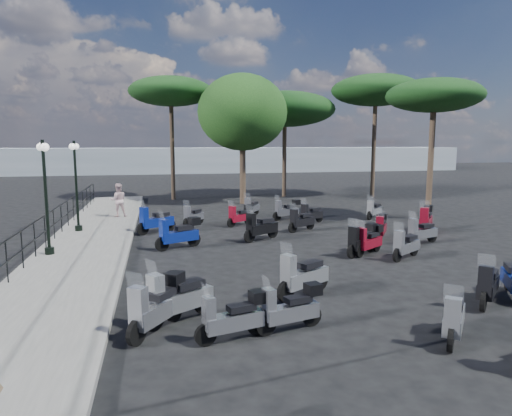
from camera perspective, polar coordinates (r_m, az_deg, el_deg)
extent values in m
plane|color=black|center=(14.03, 4.82, -7.08)|extent=(120.00, 120.00, 0.00)
cube|color=#64625F|center=(16.53, -20.69, -4.97)|extent=(3.00, 30.00, 0.15)
cylinder|color=black|center=(13.23, -28.71, -5.90)|extent=(0.04, 0.04, 1.10)
cylinder|color=black|center=(14.51, -27.20, -4.61)|extent=(0.04, 0.04, 1.10)
cylinder|color=black|center=(15.81, -25.94, -3.54)|extent=(0.04, 0.04, 1.10)
cylinder|color=black|center=(17.12, -24.87, -2.63)|extent=(0.04, 0.04, 1.10)
cylinder|color=black|center=(18.43, -23.95, -1.85)|extent=(0.04, 0.04, 1.10)
cylinder|color=black|center=(19.76, -23.16, -1.17)|extent=(0.04, 0.04, 1.10)
cylinder|color=black|center=(21.09, -22.47, -0.57)|extent=(0.04, 0.04, 1.10)
cylinder|color=black|center=(22.42, -21.86, -0.05)|extent=(0.04, 0.04, 1.10)
cylinder|color=black|center=(23.76, -21.32, 0.41)|extent=(0.04, 0.04, 1.10)
cylinder|color=black|center=(25.10, -20.84, 0.83)|extent=(0.04, 0.04, 1.10)
cylinder|color=black|center=(26.44, -20.40, 1.20)|extent=(0.04, 0.04, 1.10)
cylinder|color=black|center=(27.79, -20.01, 1.54)|extent=(0.04, 0.04, 1.10)
cylinder|color=black|center=(29.14, -19.66, 1.84)|extent=(0.04, 0.04, 1.10)
cube|color=black|center=(16.37, -25.49, -1.25)|extent=(0.04, 26.00, 0.04)
cube|color=black|center=(16.46, -25.38, -3.07)|extent=(0.04, 26.00, 0.04)
cylinder|color=black|center=(16.06, -24.40, -4.88)|extent=(0.29, 0.29, 0.22)
cylinder|color=black|center=(15.78, -24.76, 1.16)|extent=(0.10, 0.10, 3.63)
cylinder|color=black|center=(15.69, -25.13, 7.25)|extent=(0.32, 0.78, 0.04)
sphere|color=white|center=(16.09, -25.32, 6.92)|extent=(0.25, 0.25, 0.25)
sphere|color=white|center=(15.28, -24.89, 6.92)|extent=(0.25, 0.25, 0.25)
cylinder|color=black|center=(19.78, -21.29, -2.35)|extent=(0.29, 0.29, 0.22)
cylinder|color=black|center=(19.56, -21.54, 2.54)|extent=(0.10, 0.10, 3.61)
cylinder|color=black|center=(19.48, -21.80, 7.42)|extent=(0.04, 0.81, 0.04)
sphere|color=white|center=(19.88, -21.60, 7.18)|extent=(0.25, 0.25, 0.25)
sphere|color=white|center=(19.08, -21.99, 7.14)|extent=(0.25, 0.25, 0.25)
imported|color=#C9A9AD|center=(22.81, -16.85, 0.96)|extent=(0.85, 0.70, 1.60)
cylinder|color=black|center=(9.46, -12.79, -13.29)|extent=(0.49, 0.37, 0.52)
cylinder|color=black|center=(10.15, -6.46, -11.63)|extent=(0.49, 0.37, 0.52)
cube|color=#93969B|center=(9.75, -9.27, -11.31)|extent=(1.38, 1.06, 0.37)
cube|color=black|center=(9.76, -8.42, -9.42)|extent=(0.72, 0.62, 0.15)
cube|color=#93969B|center=(9.34, -12.43, -10.35)|extent=(0.37, 0.40, 0.75)
plane|color=white|center=(9.16, -12.87, -7.55)|extent=(0.29, 0.39, 0.40)
cylinder|color=black|center=(8.90, -14.72, -14.83)|extent=(0.37, 0.47, 0.50)
cylinder|color=black|center=(9.84, -10.18, -12.42)|extent=(0.37, 0.47, 0.50)
cube|color=gray|center=(9.33, -12.17, -12.41)|extent=(1.07, 1.30, 0.35)
cube|color=black|center=(9.37, -11.60, -10.43)|extent=(0.61, 0.69, 0.15)
cube|color=gray|center=(8.79, -14.50, -11.79)|extent=(0.39, 0.37, 0.73)
plane|color=white|center=(8.60, -14.87, -8.99)|extent=(0.37, 0.29, 0.39)
cube|color=black|center=(9.64, -10.21, -8.69)|extent=(0.47, 0.48, 0.27)
cylinder|color=black|center=(15.94, -11.67, -4.44)|extent=(0.50, 0.31, 0.50)
cylinder|color=black|center=(16.50, -7.76, -3.91)|extent=(0.50, 0.31, 0.50)
cube|color=navy|center=(16.19, -9.53, -3.50)|extent=(1.37, 0.90, 0.35)
cube|color=black|center=(16.22, -9.00, -2.42)|extent=(0.70, 0.55, 0.15)
cube|color=navy|center=(15.88, -11.45, -2.72)|extent=(0.34, 0.38, 0.73)
plane|color=white|center=(15.77, -11.70, -1.07)|extent=(0.24, 0.39, 0.39)
cube|color=black|center=(16.39, -7.74, -1.62)|extent=(0.46, 0.45, 0.27)
cylinder|color=black|center=(18.81, -13.99, -2.56)|extent=(0.49, 0.37, 0.52)
cylinder|color=black|center=(19.48, -10.73, -2.09)|extent=(0.49, 0.37, 0.52)
cube|color=navy|center=(19.13, -12.21, -1.73)|extent=(1.37, 1.05, 0.37)
cube|color=black|center=(19.18, -11.78, -0.78)|extent=(0.72, 0.62, 0.15)
cube|color=navy|center=(18.77, -13.82, -1.04)|extent=(0.37, 0.40, 0.75)
plane|color=white|center=(18.67, -14.04, 0.40)|extent=(0.29, 0.39, 0.40)
cylinder|color=black|center=(20.15, -8.67, -1.82)|extent=(0.34, 0.39, 0.43)
cylinder|color=black|center=(21.02, -6.99, -1.37)|extent=(0.34, 0.39, 0.43)
cube|color=#515259|center=(20.60, -7.75, -1.13)|extent=(0.97, 1.10, 0.30)
cube|color=black|center=(20.68, -7.52, -0.38)|extent=(0.55, 0.59, 0.13)
cube|color=#515259|center=(20.14, -8.58, -0.63)|extent=(0.33, 0.32, 0.63)
plane|color=white|center=(20.04, -8.69, 0.48)|extent=(0.31, 0.27, 0.33)
cylinder|color=black|center=(8.68, -6.33, -15.50)|extent=(0.43, 0.19, 0.42)
cylinder|color=black|center=(9.07, 0.15, -14.38)|extent=(0.43, 0.19, 0.42)
cube|color=gray|center=(8.81, -2.75, -13.95)|extent=(1.18, 0.58, 0.30)
cube|color=black|center=(8.78, -1.85, -12.30)|extent=(0.58, 0.39, 0.12)
cube|color=gray|center=(8.55, -5.92, -12.94)|extent=(0.25, 0.30, 0.62)
plane|color=white|center=(8.40, -6.30, -10.46)|extent=(0.15, 0.34, 0.33)
cube|color=black|center=(8.87, 0.25, -10.99)|extent=(0.36, 0.35, 0.23)
cylinder|color=black|center=(10.81, 3.73, -10.36)|extent=(0.49, 0.35, 0.51)
cylinder|color=black|center=(11.73, 8.02, -8.93)|extent=(0.49, 0.35, 0.51)
cube|color=#93969B|center=(11.24, 6.16, -8.64)|extent=(1.36, 1.02, 0.36)
cube|color=black|center=(11.29, 6.78, -7.01)|extent=(0.71, 0.60, 0.15)
cube|color=#93969B|center=(10.72, 4.06, -7.79)|extent=(0.36, 0.39, 0.74)
plane|color=white|center=(10.56, 3.85, -5.38)|extent=(0.28, 0.39, 0.39)
cylinder|color=black|center=(16.93, -0.82, -3.52)|extent=(0.48, 0.36, 0.50)
cylinder|color=black|center=(17.80, 2.11, -2.94)|extent=(0.48, 0.36, 0.50)
cube|color=black|center=(17.36, 0.80, -2.59)|extent=(1.34, 1.03, 0.36)
cube|color=black|center=(17.43, 1.22, -1.56)|extent=(0.70, 0.60, 0.15)
cube|color=black|center=(16.89, -0.62, -1.88)|extent=(0.36, 0.39, 0.73)
plane|color=white|center=(16.77, -0.78, -0.32)|extent=(0.28, 0.38, 0.39)
cylinder|color=black|center=(19.94, -3.12, -1.85)|extent=(0.40, 0.32, 0.43)
cylinder|color=black|center=(20.68, -0.98, -1.47)|extent=(0.40, 0.32, 0.43)
cube|color=maroon|center=(20.31, -1.94, -1.20)|extent=(1.12, 0.90, 0.30)
cube|color=black|center=(20.38, -1.64, -0.45)|extent=(0.59, 0.52, 0.12)
cube|color=maroon|center=(19.92, -2.98, -0.66)|extent=(0.31, 0.33, 0.62)
plane|color=white|center=(19.83, -3.10, 0.46)|extent=(0.25, 0.32, 0.33)
cube|color=black|center=(20.61, -0.95, 0.09)|extent=(0.41, 0.41, 0.23)
cylinder|color=black|center=(22.52, -1.11, -0.66)|extent=(0.34, 0.40, 0.44)
cylinder|color=black|center=(23.50, 0.06, -0.29)|extent=(0.34, 0.40, 0.44)
cube|color=gray|center=(23.03, -0.47, -0.05)|extent=(0.96, 1.13, 0.31)
cube|color=black|center=(23.13, -0.30, 0.63)|extent=(0.55, 0.60, 0.13)
cube|color=gray|center=(22.53, -1.04, 0.42)|extent=(0.34, 0.33, 0.64)
plane|color=white|center=(22.43, -1.10, 1.44)|extent=(0.32, 0.27, 0.34)
cylinder|color=black|center=(9.10, 23.15, -14.90)|extent=(0.35, 0.40, 0.44)
cylinder|color=black|center=(10.14, 23.67, -12.54)|extent=(0.35, 0.40, 0.44)
cube|color=#93969B|center=(9.60, 23.51, -12.63)|extent=(1.01, 1.12, 0.31)
cube|color=black|center=(9.67, 23.67, -10.88)|extent=(0.57, 0.60, 0.13)
cube|color=#93969B|center=(9.02, 23.35, -12.23)|extent=(0.34, 0.33, 0.65)
plane|color=white|center=(8.84, 23.48, -9.82)|extent=(0.32, 0.28, 0.34)
cylinder|color=black|center=(15.17, 12.85, -5.23)|extent=(0.41, 0.32, 0.44)
cylinder|color=black|center=(16.11, 14.84, -4.52)|extent=(0.41, 0.32, 0.44)
cube|color=maroon|center=(15.64, 13.98, -4.25)|extent=(1.16, 0.93, 0.31)
cube|color=black|center=(15.72, 14.29, -3.24)|extent=(0.61, 0.54, 0.13)
cube|color=maroon|center=(15.14, 13.04, -3.63)|extent=(0.32, 0.34, 0.64)
plane|color=white|center=(15.02, 12.98, -2.13)|extent=(0.26, 0.33, 0.34)
cube|color=black|center=(16.01, 14.95, -2.47)|extent=(0.42, 0.42, 0.24)
cylinder|color=black|center=(14.88, 17.25, -5.64)|extent=(0.43, 0.33, 0.45)
cylinder|color=black|center=(15.87, 19.15, -4.87)|extent=(0.43, 0.33, 0.45)
cube|color=gray|center=(15.38, 18.34, -4.60)|extent=(1.20, 0.93, 0.32)
cube|color=black|center=(15.46, 18.65, -3.54)|extent=(0.63, 0.54, 0.13)
cube|color=gray|center=(14.85, 17.46, -3.96)|extent=(0.33, 0.35, 0.66)
plane|color=white|center=(14.72, 17.43, -2.39)|extent=(0.26, 0.34, 0.35)
cylinder|color=black|center=(18.78, 4.60, -2.46)|extent=(0.43, 0.31, 0.45)
cylinder|color=black|center=(19.61, 6.79, -2.03)|extent=(0.43, 0.31, 0.45)
cube|color=black|center=(19.20, 5.82, -1.73)|extent=(1.20, 0.90, 0.32)
cube|color=black|center=(19.28, 6.14, -0.91)|extent=(0.62, 0.53, 0.13)
cube|color=black|center=(18.76, 4.77, -1.14)|extent=(0.32, 0.35, 0.65)
plane|color=white|center=(18.66, 4.67, 0.11)|extent=(0.25, 0.34, 0.35)
cylinder|color=black|center=(20.69, 5.95, -1.51)|extent=(0.42, 0.28, 0.43)
cylinder|color=black|center=(21.47, 7.92, -1.19)|extent=(0.42, 0.28, 0.43)
cube|color=black|center=(21.08, 7.04, -0.90)|extent=(1.17, 0.82, 0.30)
cube|color=black|center=(21.15, 7.33, -0.19)|extent=(0.60, 0.49, 0.13)
cube|color=black|center=(20.67, 6.10, -0.36)|extent=(0.30, 0.33, 0.63)
plane|color=white|center=(20.58, 6.02, 0.73)|extent=(0.22, 0.33, 0.33)
cylinder|color=black|center=(13.27, 28.94, -7.97)|extent=(0.31, 0.45, 0.46)
cube|color=black|center=(12.81, 29.40, -6.50)|extent=(0.54, 0.64, 0.13)
cylinder|color=black|center=(11.37, 26.56, -10.40)|extent=(0.40, 0.39, 0.47)
cylinder|color=black|center=(12.48, 27.28, -8.83)|extent=(0.40, 0.39, 0.47)
cube|color=black|center=(11.92, 27.02, -8.71)|extent=(1.14, 1.11, 0.33)
cube|color=black|center=(12.01, 27.21, -7.26)|extent=(0.62, 0.61, 0.14)
cube|color=black|center=(11.32, 26.76, -8.14)|extent=(0.36, 0.36, 0.68)
plane|color=white|center=(11.16, 26.86, -6.05)|extent=(0.31, 0.32, 0.36)
cylinder|color=black|center=(14.99, 11.90, -5.31)|extent=(0.44, 0.35, 0.47)
cylinder|color=black|center=(15.98, 14.08, -4.54)|extent=(0.44, 0.35, 0.47)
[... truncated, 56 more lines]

